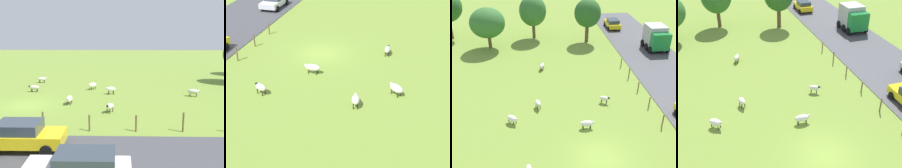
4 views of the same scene
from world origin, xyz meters
TOP-DOWN VIEW (x-y plane):
  - ground_plane at (0.00, 0.00)m, footprint 160.00×160.00m
  - sheep_1 at (-4.48, 7.29)m, footprint 0.68×1.08m
  - sheep_2 at (2.11, 7.40)m, footprint 1.05×0.80m
  - sheep_4 at (-6.84, 5.16)m, footprint 1.16×1.09m
  - sheep_5 at (-0.37, 3.69)m, footprint 1.29×0.56m
  - sheep_6 at (-3.68, 15.63)m, footprint 0.86×1.28m
  - fence_post_2 at (6.28, 3.19)m, footprint 0.12×0.12m
  - fence_post_3 at (6.28, 6.21)m, footprint 0.12×0.12m
  - fence_post_4 at (6.28, 9.23)m, footprint 0.12×0.12m
  - fence_post_5 at (6.28, 12.25)m, footprint 0.12×0.12m
  - fence_post_6 at (6.28, 15.28)m, footprint 0.12×0.12m
  - truck_0 at (12.79, 20.32)m, footprint 2.83×4.01m
  - car_1 at (9.37, 30.50)m, footprint 2.19×4.10m

SIDE VIEW (x-z plane):
  - ground_plane at x=0.00m, z-range 0.00..0.00m
  - sheep_6 at x=-3.68m, z-range 0.12..0.89m
  - sheep_5 at x=-0.37m, z-range 0.12..0.89m
  - sheep_4 at x=-6.84m, z-range 0.12..0.91m
  - sheep_2 at x=2.11m, z-range 0.15..0.92m
  - fence_post_3 at x=6.28m, z-range 0.00..1.09m
  - fence_post_4 at x=6.28m, z-range 0.00..1.11m
  - sheep_1 at x=-4.48m, z-range 0.15..0.96m
  - fence_post_6 at x=6.28m, z-range 0.00..1.14m
  - fence_post_2 at x=6.28m, z-range 0.00..1.28m
  - fence_post_5 at x=6.28m, z-range 0.00..1.30m
  - car_1 at x=9.37m, z-range 0.09..1.68m
  - truck_0 at x=12.79m, z-range 0.15..3.49m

